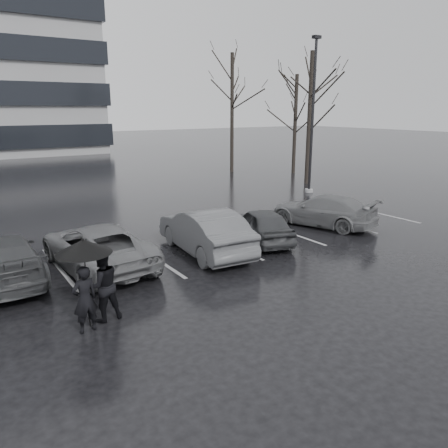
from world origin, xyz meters
TOP-DOWN VIEW (x-y plane):
  - ground at (0.00, 0.00)m, footprint 160.00×160.00m
  - car_main at (1.83, 1.71)m, footprint 2.45×3.86m
  - car_west_a at (-0.55, 1.72)m, footprint 1.96×4.62m
  - car_west_b at (-3.98, 2.29)m, footprint 2.55×4.96m
  - car_west_c at (-6.47, 2.66)m, footprint 1.81×4.42m
  - car_east at (5.26, 2.04)m, footprint 3.10×4.72m
  - pedestrian_left at (-5.43, -1.46)m, footprint 0.59×0.43m
  - pedestrian_right at (-4.94, -1.14)m, footprint 0.86×0.69m
  - umbrella at (-5.31, -1.25)m, footprint 1.20×1.20m
  - lamp_post at (10.02, 7.72)m, footprint 0.46×0.46m
  - stall_stripes at (-0.80, 2.50)m, footprint 19.72×5.00m
  - tree_east at (12.00, 10.00)m, footprint 0.26×0.26m
  - tree_ne at (14.50, 14.00)m, footprint 0.26×0.26m
  - tree_north at (11.00, 17.00)m, footprint 0.26×0.26m

SIDE VIEW (x-z plane):
  - ground at x=0.00m, z-range 0.00..0.00m
  - stall_stripes at x=-0.80m, z-range 0.00..0.00m
  - car_main at x=1.83m, z-range 0.00..1.23m
  - car_east at x=5.26m, z-range 0.00..1.27m
  - car_west_c at x=-6.47m, z-range 0.00..1.28m
  - car_west_b at x=-3.98m, z-range 0.00..1.34m
  - car_west_a at x=-0.55m, z-range 0.00..1.48m
  - pedestrian_left at x=-5.43m, z-range 0.00..1.50m
  - pedestrian_right at x=-4.94m, z-range 0.00..1.69m
  - umbrella at x=-5.31m, z-range 0.83..2.86m
  - tree_ne at x=14.50m, z-range 0.00..7.00m
  - lamp_post at x=10.02m, z-range -0.35..8.03m
  - tree_east at x=12.00m, z-range 0.00..8.00m
  - tree_north at x=11.00m, z-range 0.00..8.50m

